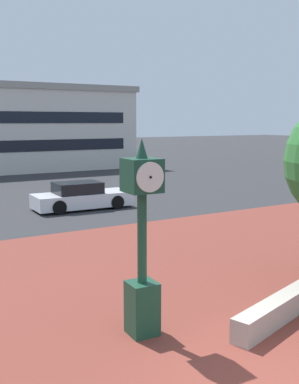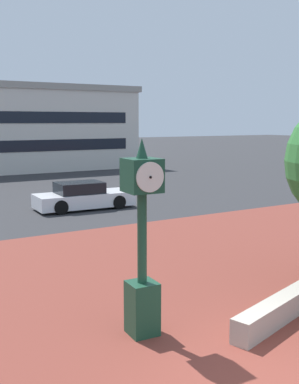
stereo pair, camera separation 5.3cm
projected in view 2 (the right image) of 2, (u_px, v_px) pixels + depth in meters
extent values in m
cube|color=brown|center=(149.00, 307.00, 10.51)|extent=(44.00, 15.44, 0.01)
cube|color=#ADA393|center=(280.00, 309.00, 9.76)|extent=(3.18, 1.31, 0.50)
cube|color=#19422D|center=(142.00, 308.00, 9.13)|extent=(0.57, 0.57, 1.05)
cylinder|color=#19422D|center=(142.00, 238.00, 8.92)|extent=(0.18, 0.18, 1.75)
cube|color=#19422D|center=(142.00, 175.00, 8.74)|extent=(0.67, 0.67, 0.63)
cylinder|color=silver|center=(134.00, 174.00, 9.03)|extent=(0.55, 0.06, 0.55)
sphere|color=black|center=(134.00, 173.00, 9.05)|extent=(0.05, 0.05, 0.05)
cylinder|color=silver|center=(150.00, 177.00, 8.45)|extent=(0.55, 0.06, 0.55)
sphere|color=black|center=(151.00, 177.00, 8.43)|extent=(0.05, 0.05, 0.05)
cone|color=#19422D|center=(142.00, 148.00, 8.67)|extent=(0.22, 0.22, 0.37)
cube|color=silver|center=(84.00, 199.00, 22.28)|extent=(4.64, 1.99, 0.64)
cube|color=black|center=(79.00, 188.00, 22.09)|extent=(2.16, 1.64, 0.56)
cylinder|color=black|center=(105.00, 197.00, 23.70)|extent=(0.65, 0.25, 0.64)
cylinder|color=black|center=(119.00, 202.00, 22.24)|extent=(0.65, 0.25, 0.64)
cylinder|color=black|center=(50.00, 202.00, 22.36)|extent=(0.65, 0.25, 0.64)
cylinder|color=black|center=(61.00, 207.00, 20.90)|extent=(0.65, 0.25, 0.64)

